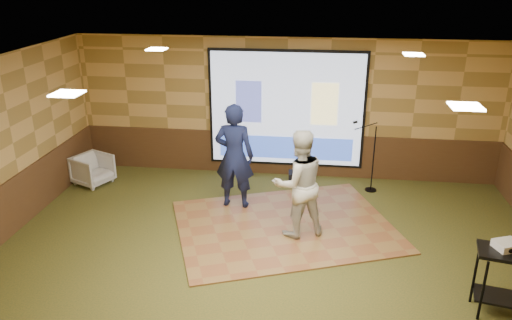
# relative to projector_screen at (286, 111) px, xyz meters

# --- Properties ---
(ground) EXTENTS (9.00, 9.00, 0.00)m
(ground) POSITION_rel_projector_screen_xyz_m (0.00, -3.44, -1.47)
(ground) COLOR #323D1C
(ground) RESTS_ON ground
(room_shell) EXTENTS (9.04, 7.04, 3.02)m
(room_shell) POSITION_rel_projector_screen_xyz_m (0.00, -3.44, 0.62)
(room_shell) COLOR tan
(room_shell) RESTS_ON ground
(wainscot_back) EXTENTS (9.00, 0.04, 0.95)m
(wainscot_back) POSITION_rel_projector_screen_xyz_m (0.00, 0.04, -1.00)
(wainscot_back) COLOR #4C2F19
(wainscot_back) RESTS_ON ground
(wainscot_left) EXTENTS (0.04, 7.00, 0.95)m
(wainscot_left) POSITION_rel_projector_screen_xyz_m (-4.48, -3.44, -1.00)
(wainscot_left) COLOR #4C2F19
(wainscot_left) RESTS_ON ground
(projector_screen) EXTENTS (3.32, 0.06, 2.52)m
(projector_screen) POSITION_rel_projector_screen_xyz_m (0.00, 0.00, 0.00)
(projector_screen) COLOR black
(projector_screen) RESTS_ON room_shell
(downlight_nw) EXTENTS (0.32, 0.32, 0.02)m
(downlight_nw) POSITION_rel_projector_screen_xyz_m (-2.20, -1.64, 1.50)
(downlight_nw) COLOR beige
(downlight_nw) RESTS_ON room_shell
(downlight_ne) EXTENTS (0.32, 0.32, 0.02)m
(downlight_ne) POSITION_rel_projector_screen_xyz_m (2.20, -1.64, 1.50)
(downlight_ne) COLOR beige
(downlight_ne) RESTS_ON room_shell
(downlight_sw) EXTENTS (0.32, 0.32, 0.02)m
(downlight_sw) POSITION_rel_projector_screen_xyz_m (-2.20, -4.94, 1.50)
(downlight_sw) COLOR beige
(downlight_sw) RESTS_ON room_shell
(downlight_se) EXTENTS (0.32, 0.32, 0.02)m
(downlight_se) POSITION_rel_projector_screen_xyz_m (2.20, -4.94, 1.50)
(downlight_se) COLOR beige
(downlight_se) RESTS_ON room_shell
(dance_floor) EXTENTS (4.49, 3.98, 0.03)m
(dance_floor) POSITION_rel_projector_screen_xyz_m (0.18, -2.37, -1.46)
(dance_floor) COLOR olive
(dance_floor) RESTS_ON ground
(player_left) EXTENTS (0.75, 0.51, 2.01)m
(player_left) POSITION_rel_projector_screen_xyz_m (-0.84, -1.67, -0.44)
(player_left) COLOR #151C41
(player_left) RESTS_ON dance_floor
(player_right) EXTENTS (1.12, 1.02, 1.87)m
(player_right) POSITION_rel_projector_screen_xyz_m (0.41, -2.62, -0.51)
(player_right) COLOR beige
(player_right) RESTS_ON dance_floor
(av_table) EXTENTS (0.88, 0.46, 0.92)m
(av_table) POSITION_rel_projector_screen_xyz_m (3.25, -4.36, -0.84)
(av_table) COLOR black
(av_table) RESTS_ON ground
(projector) EXTENTS (0.38, 0.35, 0.10)m
(projector) POSITION_rel_projector_screen_xyz_m (3.17, -4.26, -0.50)
(projector) COLOR silver
(projector) RESTS_ON av_table
(mic_stand) EXTENTS (0.59, 0.24, 1.49)m
(mic_stand) POSITION_rel_projector_screen_xyz_m (1.77, -0.60, -0.98)
(mic_stand) COLOR black
(mic_stand) RESTS_ON ground
(banquet_chair) EXTENTS (0.92, 0.91, 0.64)m
(banquet_chair) POSITION_rel_projector_screen_xyz_m (-4.00, -1.00, -1.16)
(banquet_chair) COLOR gray
(banquet_chair) RESTS_ON ground
(duffel_bag) EXTENTS (0.48, 0.34, 0.29)m
(duffel_bag) POSITION_rel_projector_screen_xyz_m (0.35, -0.51, -1.33)
(duffel_bag) COLOR black
(duffel_bag) RESTS_ON ground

